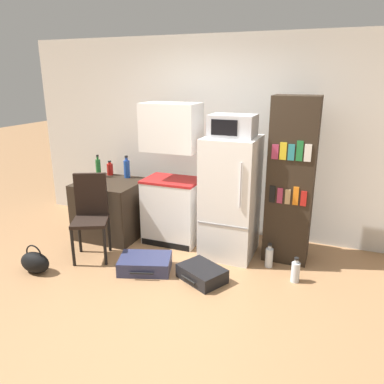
{
  "coord_description": "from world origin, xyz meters",
  "views": [
    {
      "loc": [
        1.4,
        -2.85,
        2.12
      ],
      "look_at": [
        -0.06,
        0.85,
        0.88
      ],
      "focal_mm": 35.0,
      "sensor_mm": 36.0,
      "label": 1
    }
  ],
  "objects_px": {
    "bottle_blue_soda": "(127,168)",
    "water_bottle_middle": "(295,271)",
    "side_table": "(111,209)",
    "suitcase_large_flat": "(202,273)",
    "bottle_green_tall": "(98,168)",
    "water_bottle_front": "(269,257)",
    "bookshelf": "(291,181)",
    "bottle_ketchup_red": "(110,169)",
    "refrigerator": "(231,197)",
    "suitcase_small_flat": "(145,264)",
    "microwave": "(233,126)",
    "handbag": "(35,262)",
    "chair": "(91,209)",
    "bowl": "(92,179)",
    "kitchen_hutch": "(172,181)"
  },
  "relations": [
    {
      "from": "side_table",
      "to": "refrigerator",
      "type": "height_order",
      "value": "refrigerator"
    },
    {
      "from": "kitchen_hutch",
      "to": "water_bottle_front",
      "type": "bearing_deg",
      "value": -11.0
    },
    {
      "from": "refrigerator",
      "to": "bookshelf",
      "type": "relative_size",
      "value": 0.76
    },
    {
      "from": "bookshelf",
      "to": "chair",
      "type": "height_order",
      "value": "bookshelf"
    },
    {
      "from": "bowl",
      "to": "water_bottle_middle",
      "type": "bearing_deg",
      "value": -6.88
    },
    {
      "from": "bookshelf",
      "to": "water_bottle_front",
      "type": "relative_size",
      "value": 6.67
    },
    {
      "from": "suitcase_small_flat",
      "to": "bookshelf",
      "type": "bearing_deg",
      "value": 14.0
    },
    {
      "from": "bookshelf",
      "to": "bottle_ketchup_red",
      "type": "xyz_separation_m",
      "value": [
        -2.52,
        0.13,
        -0.11
      ]
    },
    {
      "from": "side_table",
      "to": "water_bottle_middle",
      "type": "bearing_deg",
      "value": -8.02
    },
    {
      "from": "bottle_green_tall",
      "to": "water_bottle_front",
      "type": "bearing_deg",
      "value": -6.69
    },
    {
      "from": "bookshelf",
      "to": "water_bottle_front",
      "type": "distance_m",
      "value": 0.91
    },
    {
      "from": "suitcase_large_flat",
      "to": "water_bottle_middle",
      "type": "xyz_separation_m",
      "value": [
        0.94,
        0.33,
        0.04
      ]
    },
    {
      "from": "refrigerator",
      "to": "suitcase_small_flat",
      "type": "xyz_separation_m",
      "value": [
        -0.76,
        -0.78,
        -0.65
      ]
    },
    {
      "from": "microwave",
      "to": "water_bottle_middle",
      "type": "xyz_separation_m",
      "value": [
        0.85,
        -0.41,
        -1.46
      ]
    },
    {
      "from": "kitchen_hutch",
      "to": "bookshelf",
      "type": "distance_m",
      "value": 1.48
    },
    {
      "from": "refrigerator",
      "to": "suitcase_small_flat",
      "type": "relative_size",
      "value": 2.17
    },
    {
      "from": "bookshelf",
      "to": "microwave",
      "type": "bearing_deg",
      "value": -168.58
    },
    {
      "from": "refrigerator",
      "to": "bottle_green_tall",
      "type": "distance_m",
      "value": 1.95
    },
    {
      "from": "bottle_green_tall",
      "to": "suitcase_small_flat",
      "type": "height_order",
      "value": "bottle_green_tall"
    },
    {
      "from": "bookshelf",
      "to": "bowl",
      "type": "relative_size",
      "value": 12.6
    },
    {
      "from": "bookshelf",
      "to": "suitcase_large_flat",
      "type": "bearing_deg",
      "value": -130.97
    },
    {
      "from": "refrigerator",
      "to": "handbag",
      "type": "xyz_separation_m",
      "value": [
        -1.88,
        -1.28,
        -0.6
      ]
    },
    {
      "from": "water_bottle_front",
      "to": "side_table",
      "type": "bearing_deg",
      "value": 176.66
    },
    {
      "from": "suitcase_small_flat",
      "to": "water_bottle_front",
      "type": "bearing_deg",
      "value": 6.32
    },
    {
      "from": "suitcase_small_flat",
      "to": "water_bottle_middle",
      "type": "distance_m",
      "value": 1.66
    },
    {
      "from": "bottle_blue_soda",
      "to": "water_bottle_middle",
      "type": "relative_size",
      "value": 1.09
    },
    {
      "from": "side_table",
      "to": "water_bottle_front",
      "type": "xyz_separation_m",
      "value": [
        2.19,
        -0.13,
        -0.26
      ]
    },
    {
      "from": "side_table",
      "to": "bookshelf",
      "type": "distance_m",
      "value": 2.41
    },
    {
      "from": "suitcase_small_flat",
      "to": "bottle_ketchup_red",
      "type": "bearing_deg",
      "value": 117.97
    },
    {
      "from": "suitcase_large_flat",
      "to": "suitcase_small_flat",
      "type": "height_order",
      "value": "suitcase_small_flat"
    },
    {
      "from": "handbag",
      "to": "bottle_green_tall",
      "type": "bearing_deg",
      "value": 92.31
    },
    {
      "from": "refrigerator",
      "to": "bottle_green_tall",
      "type": "height_order",
      "value": "refrigerator"
    },
    {
      "from": "kitchen_hutch",
      "to": "bowl",
      "type": "bearing_deg",
      "value": -172.35
    },
    {
      "from": "bottle_ketchup_red",
      "to": "water_bottle_front",
      "type": "bearing_deg",
      "value": -10.47
    },
    {
      "from": "side_table",
      "to": "bottle_ketchup_red",
      "type": "distance_m",
      "value": 0.59
    },
    {
      "from": "bottle_blue_soda",
      "to": "water_bottle_front",
      "type": "bearing_deg",
      "value": -10.97
    },
    {
      "from": "bowl",
      "to": "handbag",
      "type": "height_order",
      "value": "bowl"
    },
    {
      "from": "suitcase_large_flat",
      "to": "water_bottle_front",
      "type": "relative_size",
      "value": 2.05
    },
    {
      "from": "microwave",
      "to": "handbag",
      "type": "height_order",
      "value": "microwave"
    },
    {
      "from": "chair",
      "to": "bottle_blue_soda",
      "type": "bearing_deg",
      "value": 65.25
    },
    {
      "from": "bowl",
      "to": "suitcase_large_flat",
      "type": "height_order",
      "value": "bowl"
    },
    {
      "from": "bookshelf",
      "to": "water_bottle_front",
      "type": "height_order",
      "value": "bookshelf"
    },
    {
      "from": "bowl",
      "to": "suitcase_small_flat",
      "type": "distance_m",
      "value": 1.53
    },
    {
      "from": "side_table",
      "to": "suitcase_large_flat",
      "type": "distance_m",
      "value": 1.74
    },
    {
      "from": "water_bottle_middle",
      "to": "chair",
      "type": "bearing_deg",
      "value": -173.95
    },
    {
      "from": "microwave",
      "to": "bowl",
      "type": "xyz_separation_m",
      "value": [
        -1.92,
        -0.07,
        -0.79
      ]
    },
    {
      "from": "kitchen_hutch",
      "to": "bowl",
      "type": "relative_size",
      "value": 11.86
    },
    {
      "from": "kitchen_hutch",
      "to": "suitcase_large_flat",
      "type": "xyz_separation_m",
      "value": [
        0.71,
        -0.82,
        -0.75
      ]
    },
    {
      "from": "bookshelf",
      "to": "bottle_blue_soda",
      "type": "distance_m",
      "value": 2.23
    },
    {
      "from": "side_table",
      "to": "chair",
      "type": "xyz_separation_m",
      "value": [
        0.12,
        -0.61,
        0.21
      ]
    }
  ]
}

